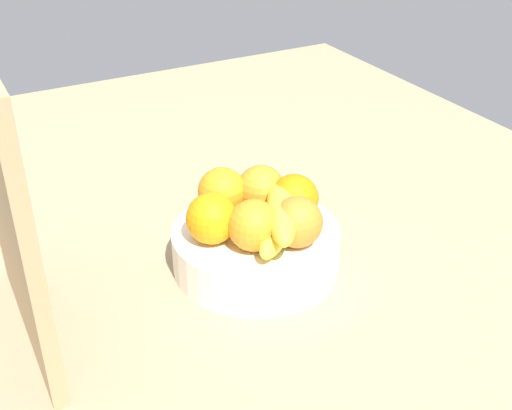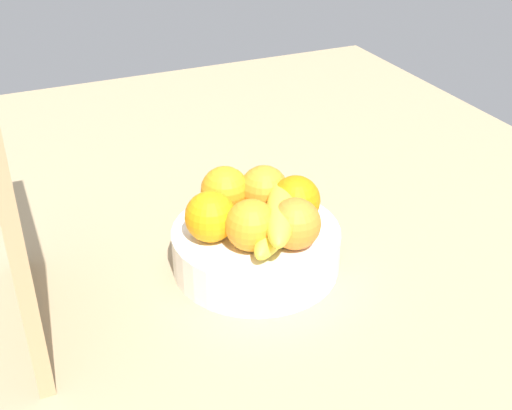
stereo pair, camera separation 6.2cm
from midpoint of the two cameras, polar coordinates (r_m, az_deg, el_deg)
name	(u,v)px [view 2 (the right image)]	position (r cm, az deg, el deg)	size (l,w,h in cm)	color
ground_plane	(261,290)	(94.03, 2.36, -7.33)	(180.00, 140.00, 3.00)	#998463
fruit_bowl	(256,248)	(94.41, 1.89, -3.73)	(23.68, 23.68, 6.11)	white
orange_front_left	(225,190)	(95.28, -0.83, 1.24)	(6.98, 6.98, 6.98)	orange
orange_front_right	(210,217)	(88.99, -1.94, -1.05)	(6.98, 6.98, 6.98)	orange
orange_center	(253,227)	(86.76, 1.76, -1.95)	(6.98, 6.98, 6.98)	orange
orange_back_left	(295,224)	(87.81, 5.37, -1.65)	(6.98, 6.98, 6.98)	orange
orange_back_right	(296,200)	(93.16, 5.32, 0.38)	(6.98, 6.98, 6.98)	orange
orange_top_stack	(264,189)	(95.59, 2.54, 1.32)	(6.98, 6.98, 6.98)	orange
banana_bunch	(280,218)	(89.67, 4.02, -1.14)	(16.90, 14.58, 6.20)	yellow
cutting_board	(5,200)	(80.19, -18.63, 0.38)	(28.00, 1.80, 36.00)	tan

